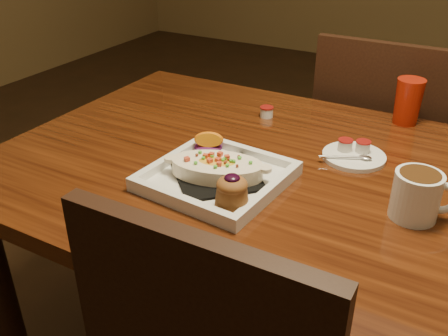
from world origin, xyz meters
The scene contains 7 objects.
table centered at (0.00, 0.00, 0.65)m, with size 1.50×0.90×0.75m.
chair_far centered at (0.00, 0.63, 0.51)m, with size 0.42×0.42×0.93m.
plate centered at (-0.18, -0.13, 0.78)m, with size 0.29×0.29×0.08m.
coffee_mug centered at (0.20, -0.05, 0.80)m, with size 0.12×0.09×0.09m.
saucer centered at (0.03, 0.13, 0.76)m, with size 0.15×0.15×0.10m.
creamer_loose centered at (-0.25, 0.26, 0.77)m, with size 0.04×0.04×0.03m.
red_tumbler centered at (0.09, 0.40, 0.81)m, with size 0.07×0.07×0.12m, color #A91D0C.
Camera 1 is at (0.27, -0.92, 1.29)m, focal length 40.00 mm.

